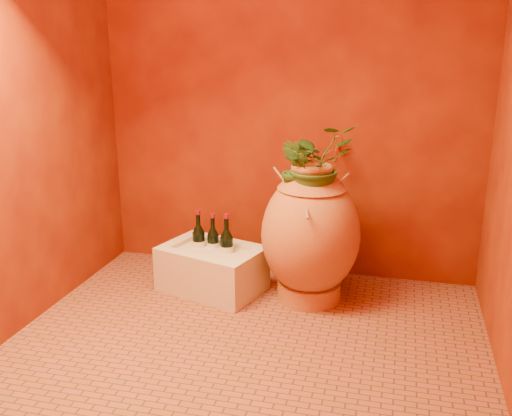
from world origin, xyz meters
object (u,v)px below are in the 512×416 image
(wine_bottle_c, at_px, (199,243))
(wall_tap, at_px, (337,147))
(wine_bottle_b, at_px, (213,245))
(wine_bottle_a, at_px, (227,248))
(amphora, at_px, (311,234))
(stone_basin, at_px, (212,269))

(wine_bottle_c, xyz_separation_m, wall_tap, (0.83, 0.31, 0.61))
(wine_bottle_b, bearing_deg, wine_bottle_a, -31.53)
(wine_bottle_b, xyz_separation_m, wall_tap, (0.74, 0.30, 0.62))
(wine_bottle_a, distance_m, wine_bottle_b, 0.13)
(amphora, relative_size, wine_bottle_b, 2.65)
(wine_bottle_c, height_order, wall_tap, wall_tap)
(stone_basin, relative_size, wine_bottle_b, 2.21)
(wine_bottle_a, relative_size, wine_bottle_b, 1.09)
(amphora, height_order, wine_bottle_a, amphora)
(wine_bottle_c, bearing_deg, amphora, -3.47)
(wine_bottle_a, height_order, wine_bottle_c, wine_bottle_a)
(wine_bottle_a, bearing_deg, wine_bottle_c, 164.99)
(stone_basin, height_order, wall_tap, wall_tap)
(amphora, distance_m, wine_bottle_b, 0.66)
(amphora, relative_size, wine_bottle_c, 2.48)
(wall_tap, bearing_deg, wine_bottle_b, -158.02)
(stone_basin, xyz_separation_m, wine_bottle_b, (-0.02, 0.09, 0.13))
(wine_bottle_c, bearing_deg, wine_bottle_b, 8.69)
(stone_basin, bearing_deg, wall_tap, 28.25)
(amphora, height_order, stone_basin, amphora)
(amphora, height_order, wall_tap, wall_tap)
(wine_bottle_a, relative_size, wall_tap, 2.22)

